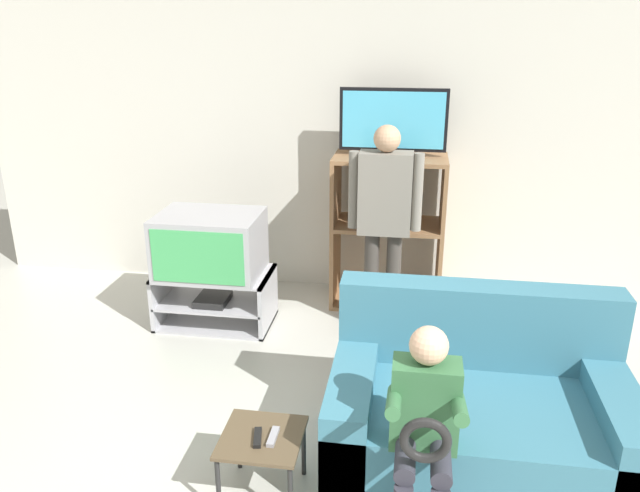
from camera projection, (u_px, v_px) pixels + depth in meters
name	position (u px, v px, depth m)	size (l,w,h in m)	color
wall_back	(344.00, 142.00, 5.23)	(6.40, 0.06, 2.60)	beige
tv_stand	(215.00, 298.00, 4.88)	(0.88, 0.53, 0.42)	#A8A8AD
television_main	(210.00, 244.00, 4.72)	(0.77, 0.58, 0.48)	#9E9EA3
media_shelf	(387.00, 231.00, 5.10)	(0.89, 0.51, 1.25)	#8E6642
television_flat	(393.00, 124.00, 4.82)	(0.83, 0.20, 0.52)	black
snack_table	(262.00, 444.00, 3.06)	(0.40, 0.40, 0.35)	brown
remote_control_black	(258.00, 437.00, 3.01)	(0.04, 0.14, 0.02)	black
remote_control_white	(273.00, 437.00, 3.02)	(0.04, 0.14, 0.02)	gray
couch	(477.00, 417.00, 3.26)	(1.51, 0.94, 0.92)	teal
person_standing_adult	(385.00, 211.00, 4.51)	(0.53, 0.20, 1.58)	#3D3833
person_seated_child	(424.00, 423.00, 2.69)	(0.33, 0.43, 1.04)	#2D2D38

